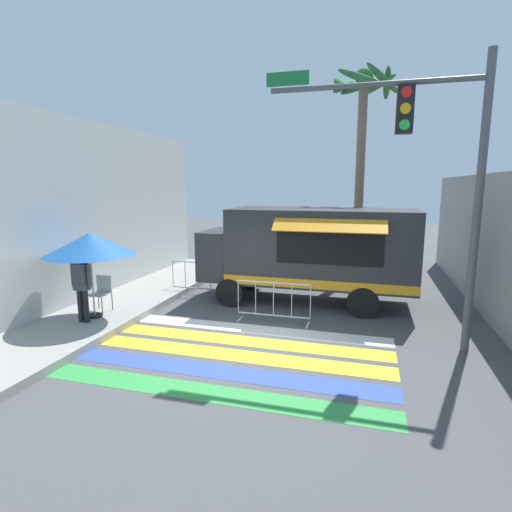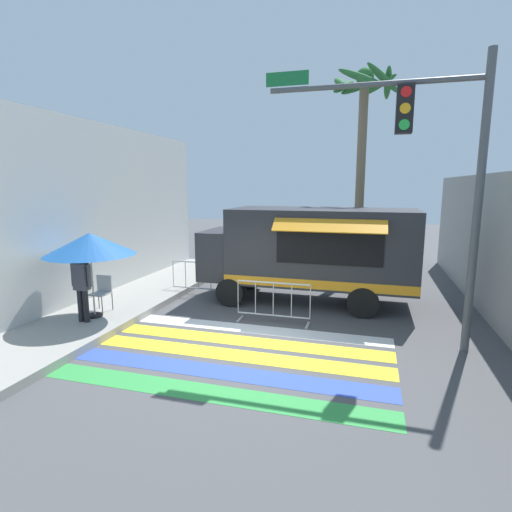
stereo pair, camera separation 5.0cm
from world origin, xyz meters
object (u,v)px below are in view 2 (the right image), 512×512
at_px(patio_umbrella, 90,244).
at_px(barricade_side, 198,278).
at_px(vendor_person, 82,283).
at_px(traffic_signal_pole, 434,155).
at_px(barricade_front, 273,303).
at_px(folding_chair, 102,290).
at_px(palm_tree, 362,128).
at_px(food_truck, 305,248).

xyz_separation_m(patio_umbrella, barricade_side, (1.32, 3.21, -1.47)).
relative_size(patio_umbrella, vendor_person, 1.29).
height_order(traffic_signal_pole, barricade_side, traffic_signal_pole).
xyz_separation_m(vendor_person, barricade_front, (4.19, 1.65, -0.61)).
height_order(folding_chair, vendor_person, vendor_person).
distance_m(barricade_front, palm_tree, 7.62).
bearing_deg(patio_umbrella, barricade_side, 67.63).
xyz_separation_m(food_truck, folding_chair, (-4.77, -2.80, -0.86)).
bearing_deg(folding_chair, patio_umbrella, -57.04).
relative_size(patio_umbrella, barricade_side, 1.23).
bearing_deg(vendor_person, palm_tree, 54.47).
bearing_deg(palm_tree, vendor_person, -129.36).
bearing_deg(barricade_front, traffic_signal_pole, -9.99).
bearing_deg(patio_umbrella, vendor_person, -89.81).
relative_size(traffic_signal_pole, patio_umbrella, 2.74).
distance_m(patio_umbrella, vendor_person, 0.94).
relative_size(vendor_person, barricade_side, 0.95).
xyz_separation_m(folding_chair, palm_tree, (6.11, 6.41, 4.60)).
height_order(patio_umbrella, folding_chair, patio_umbrella).
bearing_deg(barricade_front, vendor_person, -158.49).
bearing_deg(food_truck, patio_umbrella, -144.71).
height_order(folding_chair, palm_tree, palm_tree).
xyz_separation_m(patio_umbrella, folding_chair, (-0.13, 0.49, -1.25)).
distance_m(patio_umbrella, barricade_side, 3.77).
height_order(food_truck, traffic_signal_pole, traffic_signal_pole).
distance_m(traffic_signal_pole, palm_tree, 6.56).
bearing_deg(barricade_side, patio_umbrella, -112.37).
height_order(patio_umbrella, barricade_side, patio_umbrella).
relative_size(food_truck, folding_chair, 6.67).
height_order(food_truck, palm_tree, palm_tree).
height_order(traffic_signal_pole, patio_umbrella, traffic_signal_pole).
relative_size(vendor_person, palm_tree, 0.23).
xyz_separation_m(food_truck, vendor_person, (-4.64, -3.67, -0.47)).
distance_m(food_truck, folding_chair, 5.60).
bearing_deg(folding_chair, food_truck, 48.62).
relative_size(food_truck, palm_tree, 0.82).
relative_size(food_truck, vendor_person, 3.64).
bearing_deg(food_truck, folding_chair, -149.63).
bearing_deg(patio_umbrella, food_truck, 35.29).
height_order(food_truck, barricade_front, food_truck).
height_order(traffic_signal_pole, folding_chair, traffic_signal_pole).
bearing_deg(traffic_signal_pole, patio_umbrella, -174.80).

